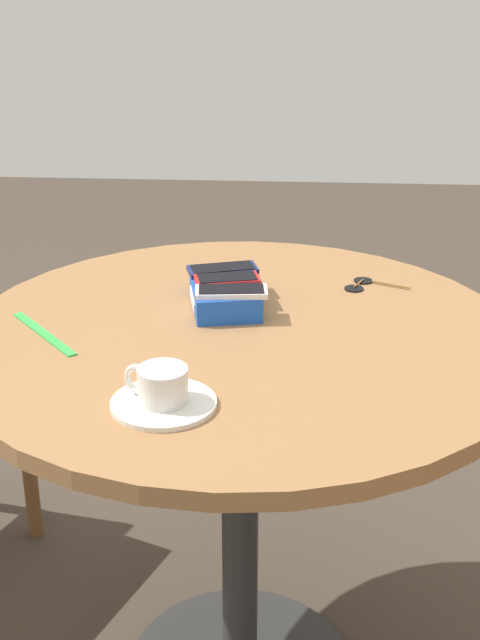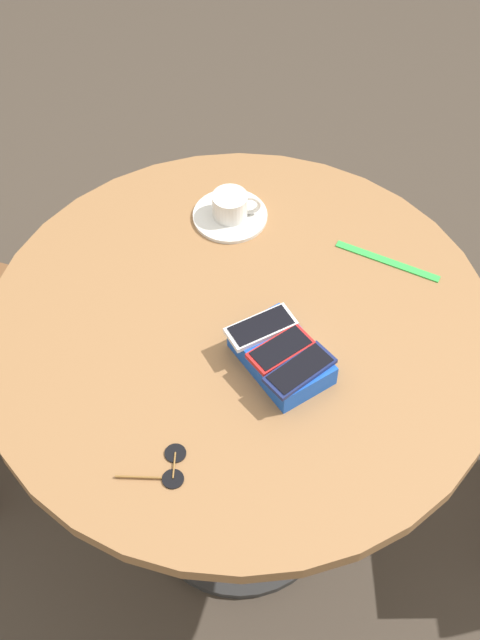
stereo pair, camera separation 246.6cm
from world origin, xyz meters
The scene contains 10 objects.
ground_plane centered at (0.00, 0.00, 0.00)m, with size 8.00×8.00×0.00m, color #42382D.
round_table centered at (0.00, 0.00, 0.64)m, with size 0.98×0.98×0.77m.
phone_box centered at (-0.11, -0.04, 0.80)m, with size 0.20×0.15×0.05m.
phone_navy centered at (-0.17, -0.04, 0.83)m, with size 0.09×0.14×0.01m.
phone_red centered at (-0.11, -0.03, 0.83)m, with size 0.08×0.13×0.01m.
phone_white centered at (-0.05, -0.02, 0.83)m, with size 0.07×0.13×0.01m.
saucer centered at (0.27, -0.09, 0.78)m, with size 0.16×0.16×0.01m, color silver.
coffee_cup centered at (0.27, -0.10, 0.81)m, with size 0.07×0.10×0.05m.
lanyard_strap centered at (0.04, -0.33, 0.78)m, with size 0.22×0.02×0.00m, color green.
sunglasses centered at (-0.23, 0.22, 0.78)m, with size 0.08×0.13×0.01m.
Camera 2 is at (-0.95, 0.40, 2.10)m, focal length 50.00 mm.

